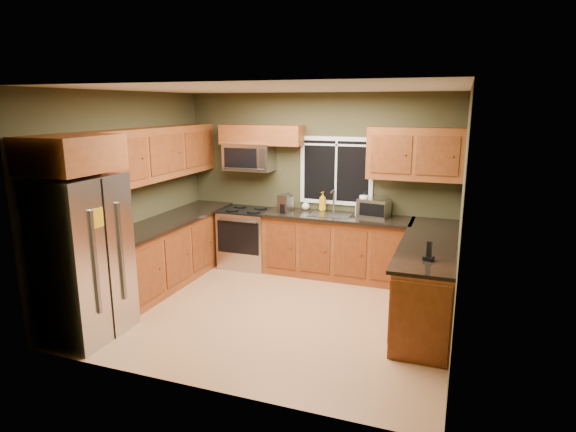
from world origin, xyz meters
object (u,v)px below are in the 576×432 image
Objects in this scene: refrigerator at (81,258)px; kettle at (288,202)px; toaster_oven at (374,208)px; coffee_maker at (285,204)px; soap_bottle_a at (323,201)px; soap_bottle_b at (358,209)px; range at (247,237)px; paper_towel_roll at (363,205)px; microwave at (249,157)px; cordless_phone at (429,255)px; soap_bottle_c at (306,205)px.

kettle is at bearing 64.15° from refrigerator.
toaster_oven is 1.75× the size of coffee_maker.
soap_bottle_a reaches higher than soap_bottle_b.
range is at bearing 174.65° from coffee_maker.
kettle is 1.14m from paper_towel_roll.
microwave is at bearing 163.39° from coffee_maker.
kettle is at bearing 83.14° from coffee_maker.
refrigerator reaches higher than cordless_phone.
kettle is at bearing 141.44° from cordless_phone.
paper_towel_roll is (1.15, 0.22, 0.02)m from coffee_maker.
coffee_maker is (1.35, 2.71, 0.17)m from refrigerator.
microwave is 2.08m from toaster_oven.
microwave is 0.96m from coffee_maker.
soap_bottle_a is at bearing 58.21° from refrigerator.
toaster_oven is at bearing -0.75° from microwave.
range is 0.91m from kettle.
soap_bottle_b is at bearing -174.96° from toaster_oven.
soap_bottle_c is at bearing 175.59° from paper_towel_roll.
microwave reaches higher than range.
kettle is 1.42× the size of cordless_phone.
cordless_phone reaches higher than soap_bottle_b.
kettle is 1.96× the size of soap_bottle_c.
microwave is 2.83× the size of coffee_maker.
refrigerator is at bearing -115.85° from kettle.
microwave is 3.95× the size of soap_bottle_b.
toaster_oven is at bearing -15.91° from paper_towel_roll.
paper_towel_roll is 2.13m from cordless_phone.
coffee_maker is 1.79× the size of soap_bottle_c.
kettle reaches higher than range.
microwave reaches higher than cordless_phone.
soap_bottle_a is (1.86, 3.00, 0.19)m from refrigerator.
range is at bearing -176.79° from toaster_oven.
microwave is 5.07× the size of soap_bottle_c.
range is 1.99× the size of toaster_oven.
paper_towel_roll reaches higher than range.
soap_bottle_a is 1.53× the size of soap_bottle_b.
soap_bottle_b is (-0.06, -0.07, -0.05)m from paper_towel_roll.
kettle is 0.29m from soap_bottle_c.
soap_bottle_b is (-0.22, -0.02, -0.04)m from toaster_oven.
soap_bottle_c is at bearing 5.70° from microwave.
toaster_oven is 2.27× the size of cordless_phone.
paper_towel_roll is at bearing 10.78° from coffee_maker.
cordless_phone is (1.12, -1.78, -0.03)m from soap_bottle_b.
cordless_phone is (2.87, -1.83, -0.73)m from microwave.
soap_bottle_c is at bearing 37.73° from kettle.
kettle is (0.68, -0.08, -0.65)m from microwave.
soap_bottle_a is at bearing 30.09° from coffee_maker.
cordless_phone is at bearing -48.55° from soap_bottle_a.
kettle is (0.01, 0.12, 0.01)m from coffee_maker.
refrigerator is at bearing -130.52° from paper_towel_roll.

